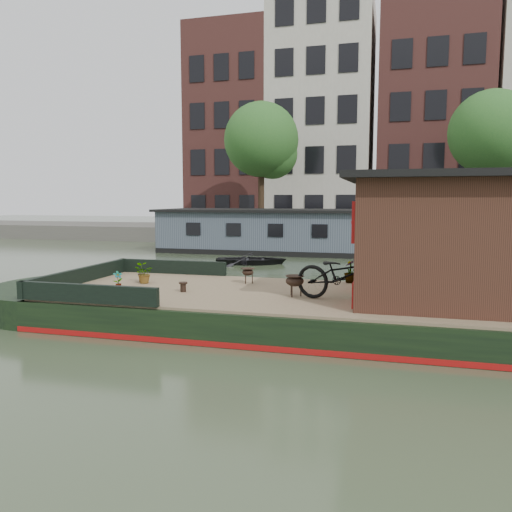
% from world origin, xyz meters
% --- Properties ---
extents(ground, '(120.00, 120.00, 0.00)m').
position_xyz_m(ground, '(0.00, 0.00, 0.00)').
color(ground, '#303C26').
rests_on(ground, ground).
extents(houseboat_hull, '(14.01, 4.02, 0.60)m').
position_xyz_m(houseboat_hull, '(-1.33, 0.00, 0.27)').
color(houseboat_hull, black).
rests_on(houseboat_hull, ground).
extents(houseboat_deck, '(11.80, 3.80, 0.05)m').
position_xyz_m(houseboat_deck, '(0.00, 0.00, 0.62)').
color(houseboat_deck, '#887754').
rests_on(houseboat_deck, houseboat_hull).
extents(bow_bulwark, '(3.00, 4.00, 0.35)m').
position_xyz_m(bow_bulwark, '(-5.07, 0.00, 0.82)').
color(bow_bulwark, black).
rests_on(bow_bulwark, houseboat_deck).
extents(cabin, '(4.00, 3.50, 2.42)m').
position_xyz_m(cabin, '(2.19, 0.00, 1.88)').
color(cabin, black).
rests_on(cabin, houseboat_deck).
extents(bicycle, '(2.08, 1.26, 1.03)m').
position_xyz_m(bicycle, '(0.20, -0.58, 1.17)').
color(bicycle, black).
rests_on(bicycle, houseboat_deck).
extents(potted_plant_a, '(0.24, 0.25, 0.39)m').
position_xyz_m(potted_plant_a, '(-4.67, -0.47, 0.85)').
color(potted_plant_a, brown).
rests_on(potted_plant_a, houseboat_deck).
extents(potted_plant_c, '(0.49, 0.44, 0.47)m').
position_xyz_m(potted_plant_c, '(-4.49, 0.34, 0.88)').
color(potted_plant_c, '#9A3B2C').
rests_on(potted_plant_c, houseboat_deck).
extents(potted_plant_d, '(0.37, 0.37, 0.55)m').
position_xyz_m(potted_plant_d, '(0.16, 1.70, 0.92)').
color(potted_plant_d, maroon).
rests_on(potted_plant_d, houseboat_deck).
extents(potted_plant_e, '(0.19, 0.18, 0.29)m').
position_xyz_m(potted_plant_e, '(-4.29, -1.70, 0.80)').
color(potted_plant_e, '#9E442E').
rests_on(potted_plant_e, houseboat_deck).
extents(brazier_front, '(0.51, 0.51, 0.42)m').
position_xyz_m(brazier_front, '(-0.80, -0.27, 0.86)').
color(brazier_front, black).
rests_on(brazier_front, houseboat_deck).
extents(brazier_rear, '(0.35, 0.35, 0.36)m').
position_xyz_m(brazier_rear, '(-2.13, 0.95, 0.83)').
color(brazier_rear, black).
rests_on(brazier_rear, houseboat_deck).
extents(bollard_port, '(0.17, 0.17, 0.20)m').
position_xyz_m(bollard_port, '(-4.62, 0.51, 0.75)').
color(bollard_port, black).
rests_on(bollard_port, houseboat_deck).
extents(bollard_stbd, '(0.18, 0.18, 0.21)m').
position_xyz_m(bollard_stbd, '(-3.16, -0.42, 0.75)').
color(bollard_stbd, black).
rests_on(bollard_stbd, houseboat_deck).
extents(dinghy, '(3.23, 2.64, 0.59)m').
position_xyz_m(dinghy, '(-4.36, 9.20, 0.29)').
color(dinghy, black).
rests_on(dinghy, ground).
extents(far_houseboat, '(20.40, 4.40, 2.11)m').
position_xyz_m(far_houseboat, '(0.00, 14.00, 0.97)').
color(far_houseboat, '#4B5665').
rests_on(far_houseboat, ground).
extents(quay, '(60.00, 6.00, 0.90)m').
position_xyz_m(quay, '(0.00, 20.50, 0.45)').
color(quay, '#47443F').
rests_on(quay, ground).
extents(townhouse_row, '(27.25, 8.00, 16.50)m').
position_xyz_m(townhouse_row, '(0.15, 27.50, 7.90)').
color(townhouse_row, brown).
rests_on(townhouse_row, ground).
extents(tree_left, '(4.40, 4.40, 7.40)m').
position_xyz_m(tree_left, '(-6.36, 19.07, 5.89)').
color(tree_left, '#332316').
rests_on(tree_left, quay).
extents(tree_right, '(4.40, 4.40, 7.40)m').
position_xyz_m(tree_right, '(6.14, 19.07, 5.89)').
color(tree_right, '#332316').
rests_on(tree_right, quay).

